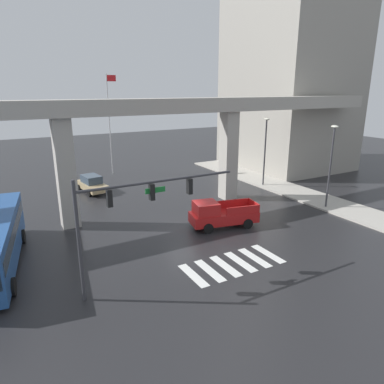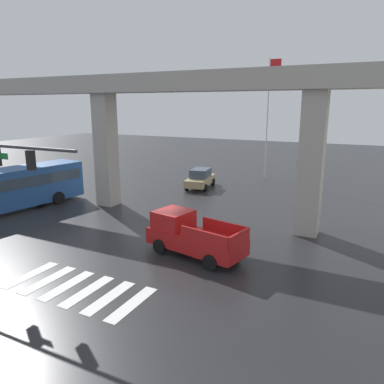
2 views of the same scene
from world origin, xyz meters
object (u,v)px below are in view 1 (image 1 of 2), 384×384
at_px(sedan_tan, 92,184).
at_px(traffic_signal_mast, 131,205).
at_px(pickup_truck, 220,215).
at_px(street_lamp_mid_block, 265,144).
at_px(street_lamp_near_corner, 331,157).
at_px(flagpole, 110,119).

height_order(sedan_tan, traffic_signal_mast, traffic_signal_mast).
distance_m(pickup_truck, street_lamp_mid_block, 13.46).
bearing_deg(street_lamp_near_corner, traffic_signal_mast, -168.74).
relative_size(sedan_tan, traffic_signal_mast, 0.52).
relative_size(sedan_tan, flagpole, 0.38).
bearing_deg(sedan_tan, street_lamp_near_corner, -42.10).
height_order(traffic_signal_mast, street_lamp_near_corner, street_lamp_near_corner).
bearing_deg(street_lamp_near_corner, pickup_truck, 175.03).
bearing_deg(sedan_tan, flagpole, 57.83).
bearing_deg(flagpole, pickup_truck, -84.77).
bearing_deg(sedan_tan, pickup_truck, -66.58).
xyz_separation_m(traffic_signal_mast, street_lamp_mid_block, (19.17, 12.25, -0.01)).
height_order(traffic_signal_mast, street_lamp_mid_block, street_lamp_mid_block).
distance_m(pickup_truck, flagpole, 21.78).
xyz_separation_m(pickup_truck, street_lamp_mid_block, (10.58, 7.51, 3.57)).
relative_size(pickup_truck, street_lamp_near_corner, 0.74).
bearing_deg(flagpole, sedan_tan, -122.17).
relative_size(pickup_truck, street_lamp_mid_block, 0.74).
relative_size(pickup_truck, traffic_signal_mast, 0.62).
xyz_separation_m(sedan_tan, street_lamp_near_corner, (16.73, -15.11, 3.70)).
distance_m(sedan_tan, traffic_signal_mast, 19.45).
distance_m(pickup_truck, sedan_tan, 15.47).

